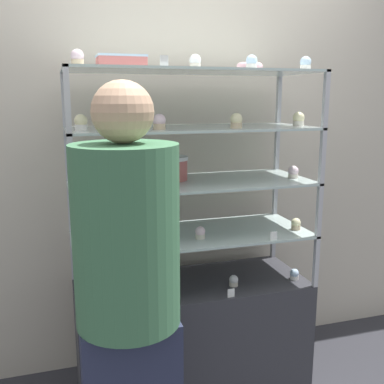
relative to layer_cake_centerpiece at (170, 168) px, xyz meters
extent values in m
plane|color=#2D2D33|center=(0.10, -0.08, -1.23)|extent=(20.00, 20.00, 0.00)
cube|color=beige|center=(0.10, 0.32, 0.07)|extent=(8.00, 0.05, 2.60)
cube|color=#333338|center=(0.10, -0.08, -0.93)|extent=(1.23, 0.50, 0.62)
cube|color=#B7B7BC|center=(-0.51, 0.16, -0.48)|extent=(0.02, 0.02, 0.28)
cube|color=#B7B7BC|center=(0.70, 0.16, -0.48)|extent=(0.02, 0.02, 0.28)
cube|color=#B7B7BC|center=(-0.51, -0.32, -0.48)|extent=(0.02, 0.02, 0.28)
cube|color=#B7B7BC|center=(0.70, -0.32, -0.48)|extent=(0.02, 0.02, 0.28)
cube|color=#B2C6C1|center=(0.10, -0.08, -0.35)|extent=(1.23, 0.50, 0.01)
cube|color=#B7B7BC|center=(-0.51, 0.16, -0.20)|extent=(0.02, 0.02, 0.28)
cube|color=#B7B7BC|center=(0.70, 0.16, -0.20)|extent=(0.02, 0.02, 0.28)
cube|color=#B7B7BC|center=(-0.51, -0.32, -0.20)|extent=(0.02, 0.02, 0.28)
cube|color=#B7B7BC|center=(0.70, -0.32, -0.20)|extent=(0.02, 0.02, 0.28)
cube|color=#B2C6C1|center=(0.10, -0.08, -0.07)|extent=(1.23, 0.50, 0.01)
cube|color=#B7B7BC|center=(-0.51, 0.16, 0.08)|extent=(0.02, 0.02, 0.28)
cube|color=#B7B7BC|center=(0.70, 0.16, 0.08)|extent=(0.02, 0.02, 0.28)
cube|color=#B7B7BC|center=(-0.51, -0.32, 0.08)|extent=(0.02, 0.02, 0.28)
cube|color=#B7B7BC|center=(0.70, -0.32, 0.08)|extent=(0.02, 0.02, 0.28)
cube|color=#B2C6C1|center=(0.10, -0.08, 0.21)|extent=(1.23, 0.50, 0.01)
cube|color=#B7B7BC|center=(-0.51, 0.16, 0.35)|extent=(0.02, 0.02, 0.28)
cube|color=#B7B7BC|center=(0.70, 0.16, 0.35)|extent=(0.02, 0.02, 0.28)
cube|color=#B7B7BC|center=(-0.51, -0.32, 0.35)|extent=(0.02, 0.02, 0.28)
cube|color=#B7B7BC|center=(0.70, -0.32, 0.35)|extent=(0.02, 0.02, 0.28)
cube|color=#B2C6C1|center=(0.10, -0.08, 0.49)|extent=(1.23, 0.50, 0.01)
cylinder|color=#C66660|center=(0.00, 0.00, -0.01)|extent=(0.18, 0.18, 0.10)
cylinder|color=white|center=(0.00, 0.00, 0.05)|extent=(0.19, 0.19, 0.02)
cube|color=#C66660|center=(-0.26, -0.13, 0.52)|extent=(0.21, 0.14, 0.05)
cube|color=silver|center=(-0.26, -0.13, 0.54)|extent=(0.22, 0.15, 0.01)
cylinder|color=#CCB28C|center=(-0.46, -0.13, -0.61)|extent=(0.05, 0.05, 0.02)
sphere|color=#8C5B42|center=(-0.46, -0.13, -0.58)|extent=(0.05, 0.05, 0.05)
cylinder|color=beige|center=(-0.08, -0.20, -0.61)|extent=(0.05, 0.05, 0.02)
sphere|color=white|center=(-0.08, -0.20, -0.58)|extent=(0.05, 0.05, 0.05)
cylinder|color=beige|center=(0.29, -0.19, -0.61)|extent=(0.05, 0.05, 0.02)
sphere|color=white|center=(0.29, -0.19, -0.58)|extent=(0.05, 0.05, 0.05)
cylinder|color=white|center=(0.65, -0.20, -0.61)|extent=(0.05, 0.05, 0.02)
sphere|color=silver|center=(0.65, -0.20, -0.58)|extent=(0.05, 0.05, 0.05)
cube|color=white|center=(0.23, -0.31, -0.60)|extent=(0.04, 0.00, 0.04)
cylinder|color=#CCB28C|center=(-0.48, -0.17, -0.33)|extent=(0.05, 0.05, 0.02)
sphere|color=white|center=(-0.48, -0.17, -0.30)|extent=(0.05, 0.05, 0.05)
cylinder|color=beige|center=(0.11, -0.18, -0.33)|extent=(0.05, 0.05, 0.02)
sphere|color=silver|center=(0.11, -0.18, -0.30)|extent=(0.05, 0.05, 0.05)
cylinder|color=#CCB28C|center=(0.65, -0.18, -0.33)|extent=(0.05, 0.05, 0.02)
sphere|color=#F4EAB2|center=(0.65, -0.18, -0.30)|extent=(0.05, 0.05, 0.05)
cube|color=white|center=(0.45, -0.31, -0.32)|extent=(0.04, 0.00, 0.04)
cylinder|color=beige|center=(-0.47, -0.21, -0.05)|extent=(0.05, 0.05, 0.02)
sphere|color=#F4EAB2|center=(-0.47, -0.21, -0.02)|extent=(0.06, 0.06, 0.06)
cylinder|color=beige|center=(0.64, -0.14, -0.05)|extent=(0.05, 0.05, 0.02)
sphere|color=silver|center=(0.64, -0.14, -0.02)|extent=(0.06, 0.06, 0.06)
cube|color=white|center=(-0.14, -0.31, -0.04)|extent=(0.04, 0.00, 0.04)
cylinder|color=white|center=(-0.45, -0.15, 0.23)|extent=(0.06, 0.06, 0.03)
sphere|color=#F4EAB2|center=(-0.45, -0.15, 0.26)|extent=(0.06, 0.06, 0.06)
cylinder|color=#CCB28C|center=(-0.10, -0.20, 0.23)|extent=(0.06, 0.06, 0.03)
sphere|color=silver|center=(-0.10, -0.20, 0.26)|extent=(0.06, 0.06, 0.06)
cylinder|color=#CCB28C|center=(0.28, -0.21, 0.23)|extent=(0.06, 0.06, 0.03)
sphere|color=#F4EAB2|center=(0.28, -0.21, 0.26)|extent=(0.06, 0.06, 0.06)
cylinder|color=beige|center=(0.65, -0.16, 0.23)|extent=(0.06, 0.06, 0.03)
sphere|color=#F4EAB2|center=(0.65, -0.16, 0.26)|extent=(0.06, 0.06, 0.06)
cube|color=white|center=(-0.25, -0.31, 0.24)|extent=(0.04, 0.00, 0.04)
cylinder|color=#CCB28C|center=(-0.45, -0.20, 0.51)|extent=(0.05, 0.05, 0.03)
sphere|color=silver|center=(-0.45, -0.20, 0.53)|extent=(0.06, 0.06, 0.06)
cylinder|color=beige|center=(0.10, -0.13, 0.51)|extent=(0.05, 0.05, 0.03)
sphere|color=white|center=(0.10, -0.13, 0.53)|extent=(0.06, 0.06, 0.06)
cylinder|color=white|center=(0.36, -0.19, 0.51)|extent=(0.05, 0.05, 0.03)
sphere|color=silver|center=(0.36, -0.19, 0.53)|extent=(0.06, 0.06, 0.06)
cylinder|color=white|center=(0.66, -0.19, 0.51)|extent=(0.05, 0.05, 0.03)
sphere|color=silver|center=(0.66, -0.19, 0.53)|extent=(0.06, 0.06, 0.06)
cube|color=white|center=(-0.10, -0.31, 0.51)|extent=(0.04, 0.00, 0.04)
torus|color=#EFB2BC|center=(0.39, -0.10, 0.51)|extent=(0.13, 0.13, 0.04)
cylinder|color=#3F724C|center=(-0.34, -0.69, -0.13)|extent=(0.39, 0.39, 0.67)
sphere|color=tan|center=(-0.34, -0.69, 0.31)|extent=(0.22, 0.22, 0.22)
camera|label=1|loc=(-0.57, -2.24, 0.36)|focal=42.00mm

